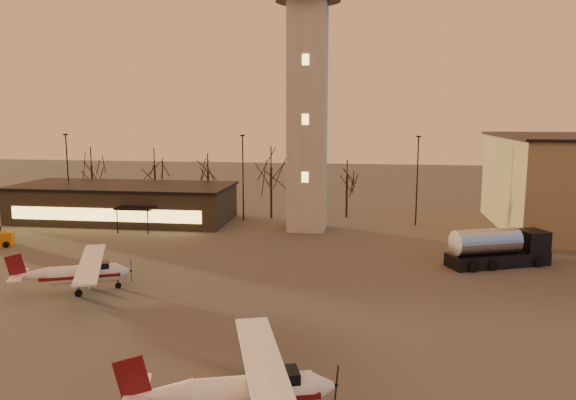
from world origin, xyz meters
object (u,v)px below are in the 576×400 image
at_px(terminal, 124,203).
at_px(fuel_truck, 498,251).
at_px(control_tower, 308,78).
at_px(cessna_front, 256,397).
at_px(cessna_rear, 86,277).

xyz_separation_m(terminal, fuel_truck, (39.40, -14.31, -0.89)).
relative_size(control_tower, terminal, 1.28).
bearing_deg(cessna_front, fuel_truck, 42.50).
height_order(cessna_front, cessna_rear, cessna_front).
xyz_separation_m(cessna_front, fuel_truck, (15.24, 26.50, 0.13)).
bearing_deg(fuel_truck, cessna_rear, 177.66).
bearing_deg(cessna_rear, terminal, 85.40).
distance_m(control_tower, cessna_rear, 31.08).
bearing_deg(cessna_rear, cessna_front, -67.78).
relative_size(terminal, cessna_front, 2.14).
height_order(control_tower, cessna_front, control_tower).
bearing_deg(control_tower, cessna_rear, -119.62).
height_order(cessna_front, fuel_truck, cessna_front).
xyz_separation_m(control_tower, cessna_front, (2.16, -38.82, -15.19)).
distance_m(terminal, cessna_rear, 26.95).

